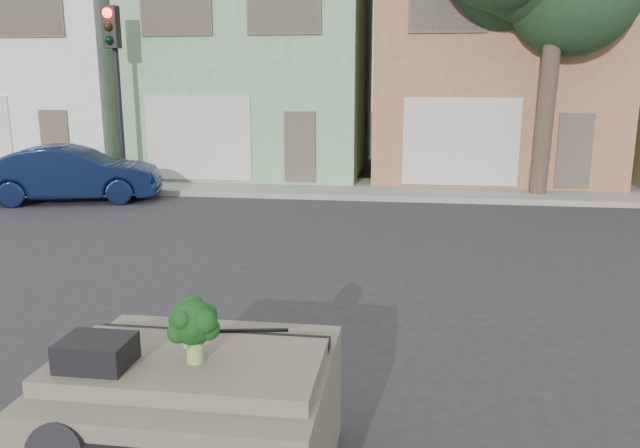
# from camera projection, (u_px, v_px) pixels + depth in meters

# --- Properties ---
(ground_plane) EXTENTS (120.00, 120.00, 0.00)m
(ground_plane) POSITION_uv_depth(u_px,v_px,m) (279.00, 333.00, 7.75)
(ground_plane) COLOR #303033
(ground_plane) RESTS_ON ground
(sidewalk) EXTENTS (40.00, 3.00, 0.15)m
(sidewalk) POSITION_uv_depth(u_px,v_px,m) (353.00, 189.00, 17.87)
(sidewalk) COLOR gray
(sidewalk) RESTS_ON ground
(townhouse_white) EXTENTS (7.20, 8.20, 7.55)m
(townhouse_white) POSITION_uv_depth(u_px,v_px,m) (60.00, 62.00, 22.42)
(townhouse_white) COLOR white
(townhouse_white) RESTS_ON ground
(townhouse_mint) EXTENTS (7.20, 8.20, 7.55)m
(townhouse_mint) POSITION_uv_depth(u_px,v_px,m) (263.00, 61.00, 21.39)
(townhouse_mint) COLOR #81B380
(townhouse_mint) RESTS_ON ground
(townhouse_tan) EXTENTS (7.20, 8.20, 7.55)m
(townhouse_tan) POSITION_uv_depth(u_px,v_px,m) (487.00, 60.00, 20.37)
(townhouse_tan) COLOR #A36F4B
(townhouse_tan) RESTS_ON ground
(navy_sedan) EXTENTS (4.67, 2.73, 1.46)m
(navy_sedan) POSITION_uv_depth(u_px,v_px,m) (75.00, 201.00, 16.36)
(navy_sedan) COLOR #0D1837
(navy_sedan) RESTS_ON ground
(traffic_signal) EXTENTS (0.40, 0.40, 5.10)m
(traffic_signal) POSITION_uv_depth(u_px,v_px,m) (117.00, 101.00, 17.25)
(traffic_signal) COLOR black
(traffic_signal) RESTS_ON ground
(tree_near) EXTENTS (4.40, 4.00, 8.50)m
(tree_near) POSITION_uv_depth(u_px,v_px,m) (552.00, 33.00, 15.59)
(tree_near) COLOR #1E3C21
(tree_near) RESTS_ON ground
(car_dashboard) EXTENTS (2.00, 1.80, 1.12)m
(car_dashboard) POSITION_uv_depth(u_px,v_px,m) (197.00, 418.00, 4.73)
(car_dashboard) COLOR #6F6657
(car_dashboard) RESTS_ON ground
(instrument_hump) EXTENTS (0.48, 0.38, 0.20)m
(instrument_hump) POSITION_uv_depth(u_px,v_px,m) (96.00, 352.00, 4.33)
(instrument_hump) COLOR black
(instrument_hump) RESTS_ON car_dashboard
(wiper_arm) EXTENTS (0.69, 0.15, 0.02)m
(wiper_arm) POSITION_uv_depth(u_px,v_px,m) (244.00, 331.00, 4.94)
(wiper_arm) COLOR black
(wiper_arm) RESTS_ON car_dashboard
(broccoli) EXTENTS (0.47, 0.47, 0.47)m
(broccoli) POSITION_uv_depth(u_px,v_px,m) (194.00, 331.00, 4.36)
(broccoli) COLOR #0F3310
(broccoli) RESTS_ON car_dashboard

